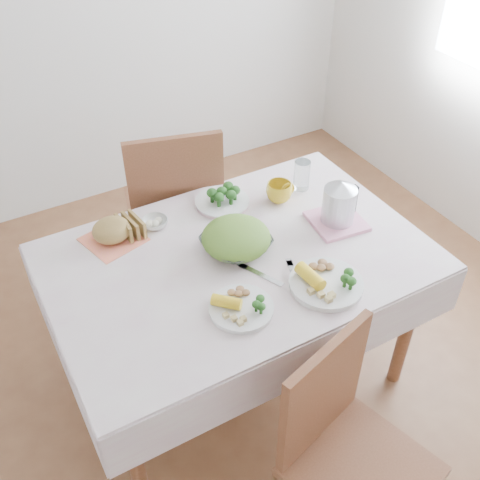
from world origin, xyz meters
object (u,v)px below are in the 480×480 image
dinner_plate_left (241,308)px  electric_kettle (339,200)px  dining_table (238,321)px  salad_bowl (236,244)px  chair_far (174,214)px  chair_near (362,470)px  yellow_mug (279,192)px  dinner_plate_right (326,284)px

dinner_plate_left → electric_kettle: 0.66m
dining_table → salad_bowl: salad_bowl is taller
dining_table → electric_kettle: size_ratio=7.17×
dining_table → chair_far: bearing=87.4°
dinner_plate_left → salad_bowl: bearing=63.9°
chair_near → yellow_mug: size_ratio=8.01×
yellow_mug → electric_kettle: electric_kettle is taller
dining_table → dinner_plate_right: bearing=-57.4°
yellow_mug → dining_table: bearing=-145.3°
chair_far → chair_near: bearing=103.3°
electric_kettle → dinner_plate_left: bearing=-158.2°
chair_far → electric_kettle: bearing=134.2°
chair_near → salad_bowl: (0.01, 0.88, 0.33)m
yellow_mug → electric_kettle: size_ratio=0.60×
salad_bowl → yellow_mug: (0.34, 0.21, 0.01)m
dinner_plate_right → dining_table: bearing=122.6°
salad_bowl → yellow_mug: bearing=31.6°
dinner_plate_right → electric_kettle: electric_kettle is taller
dinner_plate_left → electric_kettle: (0.61, 0.24, 0.11)m
dinner_plate_left → chair_near: bearing=-77.3°
yellow_mug → dinner_plate_right: bearing=-104.5°
chair_near → salad_bowl: 0.94m
salad_bowl → electric_kettle: (0.46, -0.05, 0.09)m
dinner_plate_right → chair_near: bearing=-111.2°
chair_far → salad_bowl: (-0.02, -0.72, 0.33)m
chair_near → electric_kettle: (0.48, 0.83, 0.42)m
electric_kettle → chair_near: bearing=-119.9°
salad_bowl → dinner_plate_left: 0.33m
chair_far → electric_kettle: size_ratio=5.30×
salad_bowl → electric_kettle: bearing=-6.8°
dinner_plate_right → yellow_mug: yellow_mug is taller
dinner_plate_right → yellow_mug: (0.14, 0.55, 0.04)m
dinner_plate_left → electric_kettle: bearing=21.8°
dining_table → dinner_plate_left: 0.50m
dinner_plate_left → electric_kettle: size_ratio=1.21×
dinner_plate_right → electric_kettle: (0.27, 0.29, 0.11)m
salad_bowl → yellow_mug: yellow_mug is taller
dinner_plate_right → electric_kettle: bearing=47.3°
dining_table → dinner_plate_left: bearing=-117.2°
dinner_plate_left → dinner_plate_right: 0.34m
salad_bowl → chair_near: bearing=-90.9°
chair_far → salad_bowl: chair_far is taller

